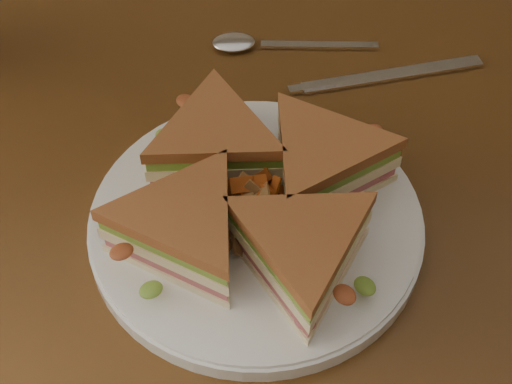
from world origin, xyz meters
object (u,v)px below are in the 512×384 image
plate (256,223)px  sandwich_wedges (256,196)px  knife (380,77)px  spoon (254,44)px  table (288,223)px

plate → sandwich_wedges: 0.04m
plate → knife: bearing=52.9°
knife → sandwich_wedges: bearing=-136.7°
sandwich_wedges → spoon: 0.26m
sandwich_wedges → spoon: size_ratio=1.67×
spoon → table: bearing=-77.0°
table → spoon: spoon is taller
sandwich_wedges → plate: bearing=0.0°
plate → table: bearing=63.6°
plate → spoon: plate is taller
spoon → knife: (0.13, -0.06, -0.00)m
table → spoon: bearing=98.3°
spoon → knife: spoon is taller
plate → knife: size_ratio=1.36×
knife → spoon: bearing=144.9°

